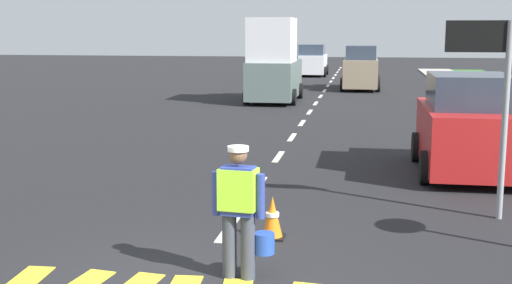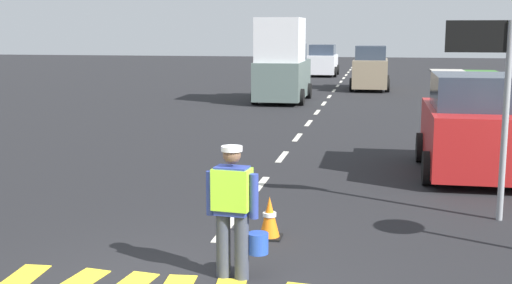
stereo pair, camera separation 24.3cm
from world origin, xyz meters
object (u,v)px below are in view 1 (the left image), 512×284
traffic_cone_near (272,217)px  lane_direction_sign (492,71)px  delivery_truck (274,64)px  road_worker (240,206)px  car_outgoing_far (361,69)px  car_parked_curbside (467,128)px  car_oncoming_third (312,61)px

traffic_cone_near → lane_direction_sign: bearing=26.5°
lane_direction_sign → delivery_truck: delivery_truck is taller
road_worker → lane_direction_sign: 5.00m
traffic_cone_near → car_outgoing_far: size_ratio=0.16×
delivery_truck → car_parked_curbside: delivery_truck is taller
traffic_cone_near → delivery_truck: size_ratio=0.14×
lane_direction_sign → traffic_cone_near: bearing=-153.5°
traffic_cone_near → delivery_truck: 18.93m
road_worker → delivery_truck: delivery_truck is taller
lane_direction_sign → car_oncoming_third: (-5.58, 33.80, -1.44)m
car_outgoing_far → lane_direction_sign: bearing=-84.6°
road_worker → delivery_truck: bearing=96.7°
road_worker → traffic_cone_near: (0.16, 1.67, -0.62)m
car_parked_curbside → delivery_truck: bearing=114.0°
road_worker → traffic_cone_near: 1.79m
delivery_truck → car_oncoming_third: (0.26, 16.73, -0.64)m
delivery_truck → car_parked_curbside: (6.03, -13.57, -0.62)m
traffic_cone_near → car_oncoming_third: size_ratio=0.15×
car_oncoming_third → car_outgoing_far: size_ratio=1.02×
traffic_cone_near → delivery_truck: bearing=97.8°
lane_direction_sign → car_outgoing_far: bearing=95.4°
lane_direction_sign → car_parked_curbside: lane_direction_sign is taller
lane_direction_sign → car_oncoming_third: lane_direction_sign is taller
road_worker → car_oncoming_third: bearing=93.3°
car_oncoming_third → car_outgoing_far: car_outgoing_far is taller
delivery_truck → car_parked_curbside: size_ratio=1.19×
road_worker → car_outgoing_far: bearing=87.4°
lane_direction_sign → car_oncoming_third: 34.29m
lane_direction_sign → car_outgoing_far: 23.79m
car_parked_curbside → car_outgoing_far: size_ratio=0.96×
lane_direction_sign → traffic_cone_near: 4.22m
lane_direction_sign → delivery_truck: (-5.84, 17.07, -0.80)m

